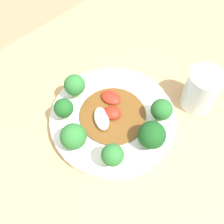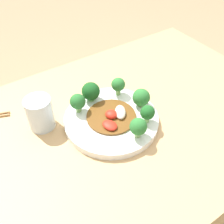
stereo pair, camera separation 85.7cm
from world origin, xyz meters
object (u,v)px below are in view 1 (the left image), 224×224
object	(u,v)px
broccoli_northwest	(64,108)
broccoli_west	(75,138)
broccoli_southwest	(113,155)
drinking_glass	(201,90)
broccoli_north	(75,85)
plate	(112,119)
broccoli_southeast	(162,110)
broccoli_south	(152,135)
stirfry_center	(110,114)

from	to	relation	value
broccoli_northwest	broccoli_west	bearing A→B (deg)	-112.29
broccoli_southwest	drinking_glass	bearing A→B (deg)	-5.84
broccoli_north	drinking_glass	world-z (taller)	drinking_glass
broccoli_southwest	broccoli_north	distance (m)	0.19
plate	broccoli_north	size ratio (longest dim) A/B	4.56
broccoli_northwest	broccoli_north	xyz separation A→B (m)	(0.06, 0.03, 0.00)
broccoli_southeast	broccoli_north	xyz separation A→B (m)	(-0.09, 0.18, -0.00)
broccoli_southwest	drinking_glass	distance (m)	0.26
broccoli_south	broccoli_southeast	bearing A→B (deg)	22.18
drinking_glass	broccoli_south	bearing A→B (deg)	179.16
broccoli_northwest	plate	bearing A→B (deg)	-44.47
plate	stirfry_center	bearing A→B (deg)	99.78
drinking_glass	stirfry_center	bearing A→B (deg)	149.10
broccoli_south	stirfry_center	world-z (taller)	broccoli_south
broccoli_north	broccoli_southwest	bearing A→B (deg)	-107.79
plate	drinking_glass	distance (m)	0.21
broccoli_southeast	broccoli_southwest	xyz separation A→B (m)	(-0.15, -0.00, 0.00)
plate	broccoli_southwest	xyz separation A→B (m)	(-0.08, -0.08, 0.05)
broccoli_northwest	broccoli_southeast	size ratio (longest dim) A/B	0.93
broccoli_northwest	drinking_glass	world-z (taller)	drinking_glass
broccoli_south	broccoli_southeast	distance (m)	0.06
broccoli_west	broccoli_north	distance (m)	0.13
broccoli_northwest	broccoli_southeast	xyz separation A→B (m)	(0.14, -0.15, 0.00)
broccoli_west	stirfry_center	xyz separation A→B (m)	(0.10, 0.00, -0.03)
broccoli_north	stirfry_center	bearing A→B (deg)	-80.21
plate	stirfry_center	size ratio (longest dim) A/B	1.91
broccoli_southwest	broccoli_north	xyz separation A→B (m)	(0.06, 0.18, -0.00)
broccoli_southeast	broccoli_north	distance (m)	0.20
broccoli_west	broccoli_southwest	distance (m)	0.09
broccoli_south	broccoli_northwest	bearing A→B (deg)	116.27
plate	broccoli_west	bearing A→B (deg)	178.37
broccoli_south	broccoli_north	size ratio (longest dim) A/B	1.03
broccoli_west	broccoli_southwest	world-z (taller)	same
broccoli_north	stirfry_center	world-z (taller)	broccoli_north
stirfry_center	drinking_glass	size ratio (longest dim) A/B	1.48
broccoli_south	broccoli_west	xyz separation A→B (m)	(-0.11, 0.10, -0.00)
plate	stirfry_center	distance (m)	0.02
plate	broccoli_southwest	bearing A→B (deg)	-134.07
plate	broccoli_southeast	xyz separation A→B (m)	(0.07, -0.08, 0.05)
broccoli_northwest	stirfry_center	xyz separation A→B (m)	(0.07, -0.07, -0.03)
broccoli_north	drinking_glass	bearing A→B (deg)	-46.03
plate	broccoli_northwest	world-z (taller)	broccoli_northwest
broccoli_northwest	broccoli_southwest	bearing A→B (deg)	-90.65
plate	broccoli_northwest	xyz separation A→B (m)	(-0.07, 0.07, 0.05)
plate	broccoli_southwest	size ratio (longest dim) A/B	4.58
broccoli_south	broccoli_north	xyz separation A→B (m)	(-0.03, 0.20, 0.00)
broccoli_southwest	broccoli_northwest	bearing A→B (deg)	89.35
broccoli_south	drinking_glass	bearing A→B (deg)	-0.84
plate	drinking_glass	size ratio (longest dim) A/B	2.83
plate	broccoli_west	world-z (taller)	broccoli_west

